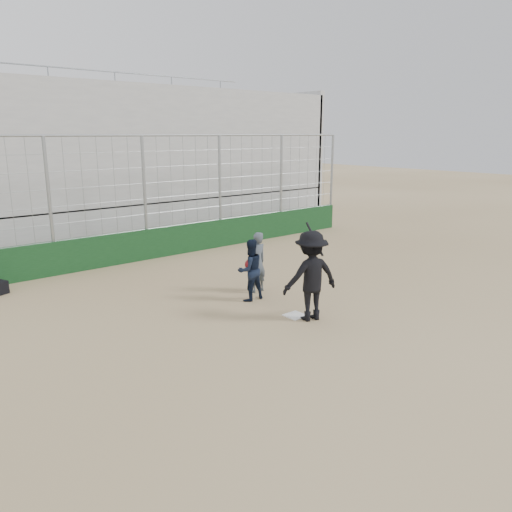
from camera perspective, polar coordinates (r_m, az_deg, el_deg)
ground at (r=11.51m, az=4.51°, el=-6.85°), size 90.00×90.00×0.00m
home_plate at (r=11.51m, az=4.52°, el=-6.79°), size 0.44×0.44×0.02m
backstop at (r=16.79m, az=-12.40°, el=2.87°), size 18.10×0.25×4.04m
bleachers at (r=21.05m, az=-19.09°, el=10.00°), size 20.25×6.70×6.98m
batter_at_plate at (r=11.06m, az=6.28°, el=-2.26°), size 1.45×1.07×2.14m
catcher_crouched at (r=12.37m, az=-0.65°, el=-2.75°), size 0.76×0.59×1.06m
umpire at (r=12.98m, az=0.13°, el=-1.07°), size 0.62×0.44×1.44m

